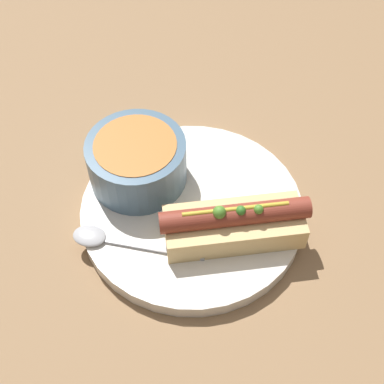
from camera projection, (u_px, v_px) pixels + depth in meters
ground_plane at (192, 216)px, 0.66m from camera, size 4.00×4.00×0.00m
dinner_plate at (192, 211)px, 0.65m from camera, size 0.27×0.27×0.02m
hot_dog at (234, 224)px, 0.60m from camera, size 0.17×0.11×0.06m
soup_bowl at (137, 160)px, 0.64m from camera, size 0.12×0.12×0.06m
spoon at (106, 239)px, 0.61m from camera, size 0.13×0.11×0.01m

